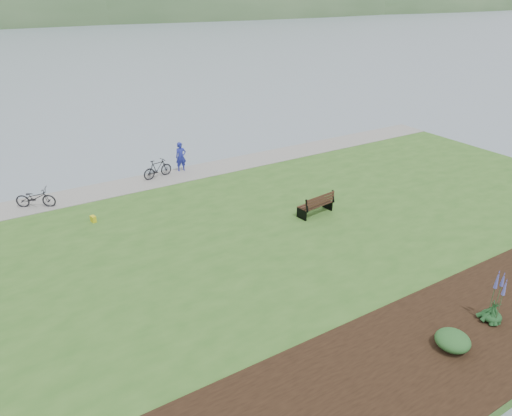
# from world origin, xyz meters

# --- Properties ---
(ground) EXTENTS (600.00, 600.00, 0.00)m
(ground) POSITION_xyz_m (0.00, 0.00, 0.00)
(ground) COLOR slate
(ground) RESTS_ON ground
(lawn) EXTENTS (34.00, 20.00, 0.40)m
(lawn) POSITION_xyz_m (0.00, -2.00, 0.20)
(lawn) COLOR #315D20
(lawn) RESTS_ON ground
(shoreline_path) EXTENTS (34.00, 2.20, 0.03)m
(shoreline_path) POSITION_xyz_m (0.00, 6.90, 0.42)
(shoreline_path) COLOR gray
(shoreline_path) RESTS_ON lawn
(far_hillside) EXTENTS (580.00, 80.00, 38.00)m
(far_hillside) POSITION_xyz_m (20.00, 170.00, 0.00)
(far_hillside) COLOR #355630
(far_hillside) RESTS_ON ground
(park_bench) EXTENTS (1.81, 0.92, 1.08)m
(park_bench) POSITION_xyz_m (1.60, -1.02, 0.94)
(park_bench) COLOR black
(park_bench) RESTS_ON lawn
(person) EXTENTS (0.76, 0.56, 1.99)m
(person) POSITION_xyz_m (-1.51, 7.50, 1.40)
(person) COLOR navy
(person) RESTS_ON lawn
(bicycle_a) EXTENTS (1.49, 1.96, 0.98)m
(bicycle_a) POSITION_xyz_m (-9.36, 6.59, 0.89)
(bicycle_a) COLOR black
(bicycle_a) RESTS_ON lawn
(bicycle_b) EXTENTS (0.86, 1.82, 1.06)m
(bicycle_b) POSITION_xyz_m (-3.04, 7.20, 0.93)
(bicycle_b) COLOR black
(bicycle_b) RESTS_ON lawn
(pannier) EXTENTS (0.24, 0.31, 0.29)m
(pannier) POSITION_xyz_m (-7.43, 3.59, 0.55)
(pannier) COLOR gold
(pannier) RESTS_ON lawn
(echium_4) EXTENTS (0.62, 0.62, 2.15)m
(echium_4) POSITION_xyz_m (1.59, -9.84, 1.25)
(echium_4) COLOR #14381B
(echium_4) RESTS_ON garden_bed
(shrub_0) EXTENTS (1.00, 1.00, 0.50)m
(shrub_0) POSITION_xyz_m (-0.50, -9.99, 0.69)
(shrub_0) COLOR #1E4C21
(shrub_0) RESTS_ON garden_bed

